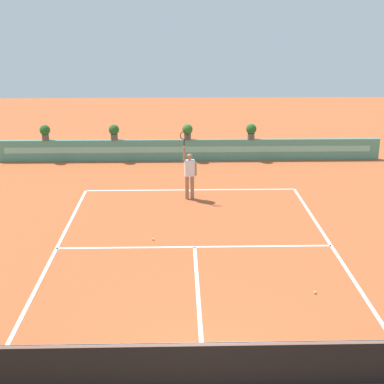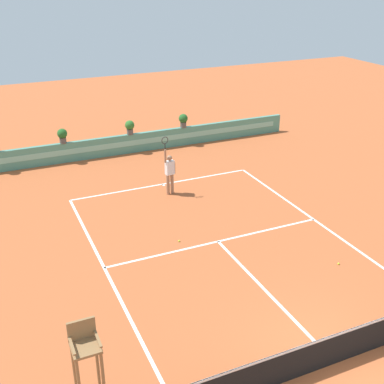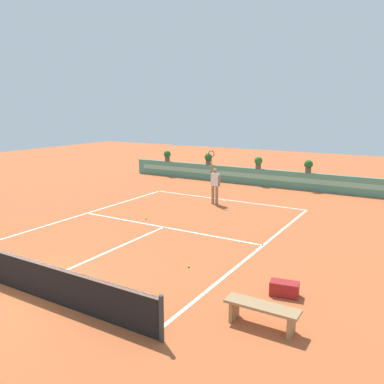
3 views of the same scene
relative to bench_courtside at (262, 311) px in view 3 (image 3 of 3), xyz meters
name	(u,v)px [view 3 (image 3 of 3)]	position (x,y,z in m)	size (l,w,h in m)	color
ground_plane	(158,230)	(-5.91, 4.46, -0.38)	(60.00, 60.00, 0.00)	#B2562D
court_lines	(168,225)	(-5.91, 5.18, -0.37)	(8.32, 11.94, 0.01)	white
net	(19,272)	(-5.91, -1.54, 0.13)	(8.92, 0.10, 1.00)	#333333
back_wall_barrier	(259,177)	(-5.91, 14.85, 0.12)	(18.00, 0.21, 1.00)	#4C8E7A
bench_courtside	(262,311)	(0.00, 0.00, 0.00)	(1.60, 0.44, 0.51)	#99754C
gear_bag	(284,289)	(-0.04, 1.65, -0.20)	(0.70, 0.36, 0.36)	maroon
tennis_player	(215,183)	(-5.98, 9.29, 0.67)	(0.62, 0.27, 2.58)	#9E7051
tennis_ball_near_baseline	(146,219)	(-7.18, 5.40, -0.34)	(0.07, 0.07, 0.07)	#CCE033
tennis_ball_mid_court	(189,266)	(-2.99, 1.94, -0.34)	(0.07, 0.07, 0.07)	#CCE033
potted_plant_right	(308,166)	(-2.99, 14.85, 1.04)	(0.48, 0.48, 0.72)	#514C47
potted_plant_centre	(258,162)	(-5.96, 14.85, 1.04)	(0.48, 0.48, 0.72)	#514C47
potted_plant_left	(208,158)	(-9.36, 14.85, 1.04)	(0.48, 0.48, 0.72)	#514C47
potted_plant_far_left	(167,155)	(-12.53, 14.85, 1.04)	(0.48, 0.48, 0.72)	#514C47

